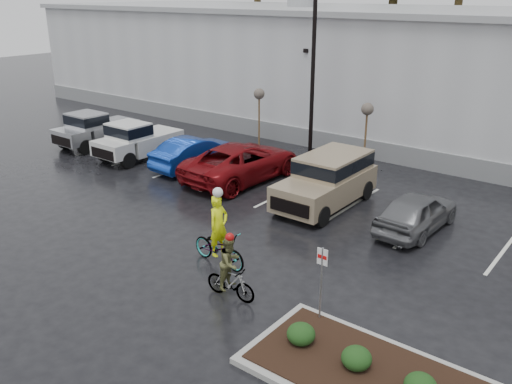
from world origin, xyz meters
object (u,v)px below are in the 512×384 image
Objects in this scene: suv_tan at (325,182)px; pickup_white at (143,138)px; fire_lane_sign at (321,276)px; pickup_silver at (101,128)px; car_red at (242,162)px; sapling_west at (259,97)px; cyclist_hivis at (219,241)px; sapling_mid at (367,113)px; car_blue at (196,153)px; lamppost at (314,47)px; car_grey at (417,212)px; cyclist_olive at (230,274)px.

pickup_white is at bearing 179.05° from suv_tan.
pickup_silver is at bearing 158.33° from fire_lane_sign.
pickup_silver reaches higher than car_red.
pickup_white is (-3.44, -5.43, -1.75)m from sapling_west.
suv_tan is 1.96× the size of cyclist_hivis.
sapling_west reaches higher than suv_tan.
sapling_mid reaches higher than fire_lane_sign.
car_blue is 0.76× the size of car_red.
suv_tan is (7.59, -0.46, 0.25)m from car_blue.
car_blue is at bearing 52.17° from cyclist_hivis.
pickup_silver is (-13.61, -5.29, -1.75)m from sapling_mid.
car_blue is at bearing 2.83° from car_red.
sapling_mid reaches higher than cyclist_hivis.
sapling_mid is at bearing 21.23° from pickup_silver.
lamppost is at bearing -14.04° from sapling_west.
fire_lane_sign is at bearing -67.51° from sapling_mid.
pickup_silver is 0.84× the size of car_red.
suv_tan is (1.13, -5.61, -1.70)m from sapling_mid.
sapling_west reaches higher than fire_lane_sign.
sapling_mid reaches higher than car_grey.
cyclist_hivis is at bearing 168.51° from fire_lane_sign.
car_blue is 0.92× the size of suv_tan.
car_blue is at bearing 176.50° from suv_tan.
car_blue is at bearing 0.18° from car_grey.
sapling_west is 0.75× the size of car_grey.
car_grey is at bearing -31.75° from lamppost.
car_red is 10.26m from cyclist_olive.
fire_lane_sign is at bearing 150.09° from car_blue.
suv_tan is at bearing -51.79° from lamppost.
pickup_silver is at bearing 59.26° from cyclist_olive.
sapling_west is 0.63× the size of suv_tan.
cyclist_olive is at bearing -169.87° from fire_lane_sign.
sapling_mid is (2.50, 1.00, -2.96)m from lamppost.
pickup_white is 1.10× the size of car_blue.
sapling_west is 0.52× the size of car_red.
lamppost is 4.00m from sapling_mid.
fire_lane_sign reaches higher than pickup_silver.
pickup_white is at bearing -122.39° from sapling_west.
suv_tan is at bearing -36.33° from sapling_west.
suv_tan is 1.20× the size of car_grey.
lamppost is at bearing -130.56° from car_blue.
lamppost reaches higher than cyclist_olive.
car_blue is 1.11× the size of car_grey.
sapling_west is 5.50m from car_blue.
lamppost is at bearing 21.10° from pickup_silver.
cyclist_hivis is (4.62, -6.82, -0.06)m from car_red.
sapling_west is 1.58× the size of cyclist_olive.
pickup_silver is at bearing 3.18° from car_red.
lamppost is 4.19× the size of fire_lane_sign.
suv_tan is at bearing -78.62° from sapling_mid.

